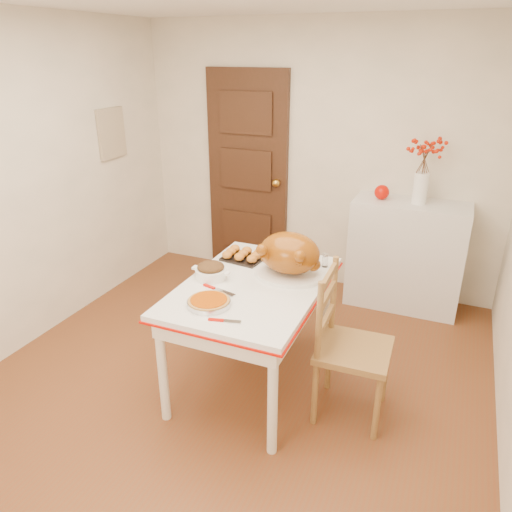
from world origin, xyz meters
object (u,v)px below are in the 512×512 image
at_px(chair_oak, 354,347).
at_px(turkey_platter, 289,255).
at_px(pumpkin_pie, 209,301).
at_px(kitchen_table, 253,334).
at_px(sideboard, 405,255).

distance_m(chair_oak, turkey_platter, 0.73).
relative_size(chair_oak, pumpkin_pie, 3.80).
xyz_separation_m(kitchen_table, pumpkin_pie, (-0.13, -0.38, 0.42)).
height_order(sideboard, kitchen_table, sideboard).
relative_size(sideboard, turkey_platter, 2.03).
bearing_deg(chair_oak, kitchen_table, 84.05).
height_order(sideboard, pumpkin_pie, sideboard).
bearing_deg(sideboard, kitchen_table, -116.79).
xyz_separation_m(chair_oak, pumpkin_pie, (-0.84, -0.33, 0.31)).
bearing_deg(kitchen_table, turkey_platter, 49.19).
xyz_separation_m(sideboard, turkey_platter, (-0.63, -1.40, 0.44)).
relative_size(sideboard, kitchen_table, 0.76).
distance_m(sideboard, pumpkin_pie, 2.22).
bearing_deg(sideboard, pumpkin_pie, -115.37).
distance_m(sideboard, kitchen_table, 1.80).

